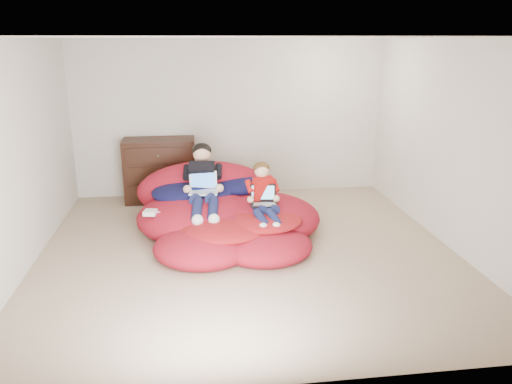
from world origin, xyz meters
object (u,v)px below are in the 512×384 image
dresser (160,170)px  beanbag_pile (223,214)px  laptop_white (204,187)px  older_boy (203,180)px  laptop_black (264,199)px  younger_boy (263,194)px

dresser → beanbag_pile: dresser is taller
beanbag_pile → laptop_white: (-0.25, 0.03, 0.38)m
dresser → laptop_white: bearing=-67.5°
older_boy → laptop_black: bearing=-30.4°
older_boy → laptop_black: size_ratio=3.49×
laptop_black → dresser: bearing=126.2°
laptop_white → dresser: bearing=112.5°
older_boy → laptop_black: older_boy is taller
beanbag_pile → younger_boy: size_ratio=2.90×
beanbag_pile → laptop_black: size_ratio=7.09×
younger_boy → laptop_black: bearing=-90.0°
younger_boy → older_boy: bearing=150.5°
beanbag_pile → younger_boy: younger_boy is taller
beanbag_pile → younger_boy: 0.68m
dresser → laptop_white: 1.68m
younger_boy → laptop_white: size_ratio=2.13×
laptop_black → beanbag_pile: bearing=147.0°
beanbag_pile → laptop_black: 0.65m
laptop_white → laptop_black: size_ratio=1.14×
laptop_white → laptop_black: 0.82m
younger_boy → laptop_white: (-0.74, 0.33, 0.02)m
dresser → beanbag_pile: bearing=-60.5°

